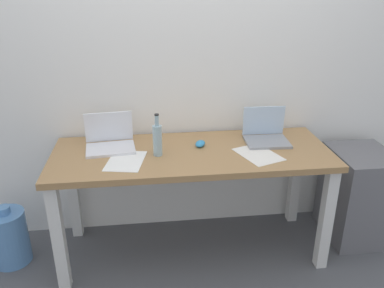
{
  "coord_description": "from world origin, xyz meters",
  "views": [
    {
      "loc": [
        -0.28,
        -2.29,
        1.78
      ],
      "look_at": [
        0.0,
        0.0,
        0.81
      ],
      "focal_mm": 36.97,
      "sensor_mm": 36.0,
      "label": 1
    }
  ],
  "objects": [
    {
      "name": "back_wall",
      "position": [
        0.0,
        0.4,
        1.3
      ],
      "size": [
        5.2,
        0.08,
        2.6
      ],
      "primitive_type": "cube",
      "color": "white",
      "rests_on": "ground"
    },
    {
      "name": "computer_mouse",
      "position": [
        0.06,
        0.08,
        0.78
      ],
      "size": [
        0.09,
        0.12,
        0.03
      ],
      "primitive_type": "ellipsoid",
      "rotation": [
        0.0,
        0.0,
        -0.38
      ],
      "color": "#338CC6",
      "rests_on": "desk"
    },
    {
      "name": "filing_cabinet",
      "position": [
        1.21,
        0.04,
        0.33
      ],
      "size": [
        0.4,
        0.48,
        0.66
      ],
      "primitive_type": "cube",
      "color": "slate",
      "rests_on": "ground"
    },
    {
      "name": "paper_sheet_front_right",
      "position": [
        0.41,
        -0.1,
        0.76
      ],
      "size": [
        0.3,
        0.35,
        0.0
      ],
      "primitive_type": "cube",
      "rotation": [
        0.0,
        0.0,
        0.36
      ],
      "color": "white",
      "rests_on": "desk"
    },
    {
      "name": "water_cooler_jug",
      "position": [
        -1.23,
        0.02,
        0.19
      ],
      "size": [
        0.25,
        0.25,
        0.42
      ],
      "color": "#598CC6",
      "rests_on": "ground"
    },
    {
      "name": "ground_plane",
      "position": [
        0.0,
        0.0,
        0.0
      ],
      "size": [
        8.0,
        8.0,
        0.0
      ],
      "primitive_type": "plane",
      "color": "#515459"
    },
    {
      "name": "laptop_left",
      "position": [
        -0.52,
        0.12,
        0.81
      ],
      "size": [
        0.33,
        0.27,
        0.22
      ],
      "color": "silver",
      "rests_on": "desk"
    },
    {
      "name": "desk",
      "position": [
        0.0,
        0.0,
        0.65
      ],
      "size": [
        1.78,
        0.67,
        0.76
      ],
      "color": "#A37A4C",
      "rests_on": "ground"
    },
    {
      "name": "laptop_right",
      "position": [
        0.52,
        0.11,
        0.8
      ],
      "size": [
        0.29,
        0.25,
        0.22
      ],
      "color": "gray",
      "rests_on": "desk"
    },
    {
      "name": "beer_bottle",
      "position": [
        -0.22,
        -0.03,
        0.86
      ],
      "size": [
        0.06,
        0.06,
        0.27
      ],
      "color": "#99B7C1",
      "rests_on": "desk"
    },
    {
      "name": "paper_sheet_front_left",
      "position": [
        -0.42,
        -0.1,
        0.76
      ],
      "size": [
        0.26,
        0.33,
        0.0
      ],
      "primitive_type": "cube",
      "rotation": [
        0.0,
        0.0,
        -0.2
      ],
      "color": "white",
      "rests_on": "desk"
    }
  ]
}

